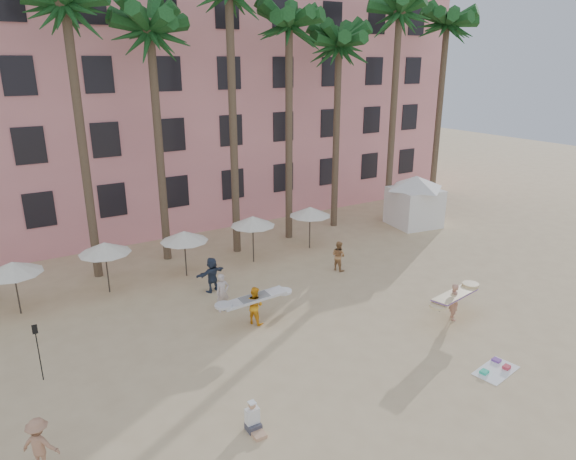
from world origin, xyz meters
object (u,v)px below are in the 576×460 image
Objects in this scene: pink_hotel at (214,101)px; carrier_white at (255,304)px; carrier_yellow at (455,299)px; cabana at (415,196)px.

carrier_white is at bearing -110.19° from pink_hotel.
pink_hotel is 25.32m from carrier_yellow.
cabana is 1.64× the size of carrier_yellow.
pink_hotel is 6.85× the size of cabana.
carrier_yellow is at bearing -29.32° from carrier_white.
carrier_white is (-7.68, 4.31, -0.04)m from carrier_yellow.
cabana is (8.78, -13.33, -5.93)m from pink_hotel.
cabana is 17.50m from carrier_white.
carrier_white is (-7.35, -20.00, -7.08)m from pink_hotel.
cabana reaches higher than carrier_yellow.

